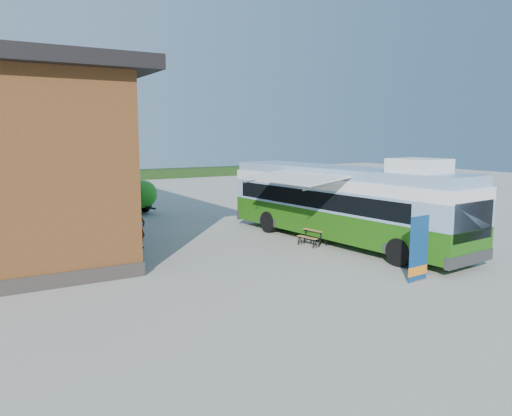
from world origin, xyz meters
TOP-DOWN VIEW (x-y plane):
  - ground at (0.00, 0.00)m, footprint 100.00×100.00m
  - hedge at (8.00, 38.00)m, footprint 40.00×3.00m
  - bus at (3.00, 0.71)m, footprint 3.93×13.16m
  - awning at (0.99, 1.04)m, footprint 3.39×4.99m
  - banner at (1.26, -5.30)m, footprint 0.97×0.24m
  - picnic_table at (1.69, 0.95)m, footprint 1.39×1.28m
  - person_a at (-5.31, 4.23)m, footprint 0.72×0.60m
  - person_b at (-5.48, 6.51)m, footprint 1.14×1.16m
  - slurry_tanker at (-2.83, 15.00)m, footprint 2.92×5.52m

SIDE VIEW (x-z plane):
  - ground at x=0.00m, z-range 0.00..0.00m
  - hedge at x=8.00m, z-range 0.00..1.00m
  - picnic_table at x=1.69m, z-range 0.17..0.87m
  - person_a at x=-5.31m, z-range 0.00..1.70m
  - banner at x=1.26m, z-range -0.20..2.02m
  - person_b at x=-5.48m, z-range 0.00..1.88m
  - slurry_tanker at x=-2.83m, z-range 0.16..2.29m
  - bus at x=3.00m, z-range -0.09..3.89m
  - awning at x=0.99m, z-range 2.61..3.17m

